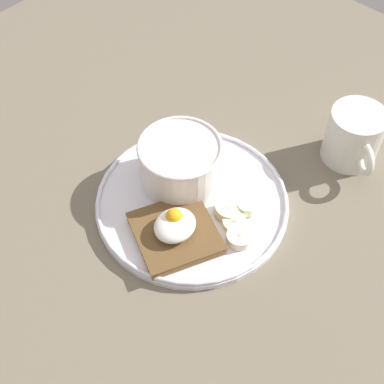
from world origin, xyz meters
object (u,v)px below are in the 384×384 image
at_px(banana_slice_back, 227,210).
at_px(banana_slice_right, 239,237).
at_px(toast_slice, 175,233).
at_px(coffee_mug, 354,136).
at_px(oatmeal_bowl, 180,163).
at_px(banana_slice_left, 234,223).
at_px(banana_slice_front, 247,208).
at_px(poached_egg, 175,224).

bearing_deg(banana_slice_back, banana_slice_right, 60.16).
distance_m(banana_slice_back, banana_slice_right, 0.05).
relative_size(toast_slice, banana_slice_back, 2.69).
height_order(toast_slice, coffee_mug, coffee_mug).
height_order(oatmeal_bowl, banana_slice_left, oatmeal_bowl).
distance_m(banana_slice_front, banana_slice_left, 0.03).
relative_size(toast_slice, banana_slice_front, 3.88).
bearing_deg(coffee_mug, oatmeal_bowl, -35.37).
bearing_deg(banana_slice_back, toast_slice, -18.69).
relative_size(poached_egg, banana_slice_front, 1.64).
height_order(oatmeal_bowl, toast_slice, oatmeal_bowl).
bearing_deg(banana_slice_left, banana_slice_right, 55.05).
xyz_separation_m(poached_egg, banana_slice_right, (-0.05, 0.07, -0.02)).
bearing_deg(poached_egg, banana_slice_left, 144.20).
height_order(toast_slice, banana_slice_back, banana_slice_back).
height_order(banana_slice_back, coffee_mug, coffee_mug).
xyz_separation_m(poached_egg, coffee_mug, (-0.29, 0.09, 0.01)).
height_order(banana_slice_left, banana_slice_right, banana_slice_right).
height_order(banana_slice_front, coffee_mug, coffee_mug).
height_order(oatmeal_bowl, poached_egg, oatmeal_bowl).
distance_m(poached_egg, banana_slice_right, 0.09).
distance_m(oatmeal_bowl, banana_slice_back, 0.09).
xyz_separation_m(banana_slice_back, banana_slice_right, (0.02, 0.04, -0.00)).
height_order(banana_slice_left, coffee_mug, coffee_mug).
height_order(toast_slice, banana_slice_right, same).
bearing_deg(poached_egg, banana_slice_back, 160.48).
height_order(banana_slice_back, banana_slice_right, banana_slice_back).
bearing_deg(poached_egg, oatmeal_bowl, -140.85).
relative_size(banana_slice_left, banana_slice_back, 0.89).
bearing_deg(toast_slice, banana_slice_front, 156.26).
bearing_deg(poached_egg, banana_slice_front, 155.62).
height_order(oatmeal_bowl, banana_slice_front, oatmeal_bowl).
distance_m(oatmeal_bowl, banana_slice_front, 0.11).
bearing_deg(banana_slice_front, banana_slice_right, 27.78).
bearing_deg(toast_slice, poached_egg, -130.39).
bearing_deg(coffee_mug, poached_egg, -17.06).
bearing_deg(coffee_mug, banana_slice_right, -5.10).
distance_m(oatmeal_bowl, coffee_mug, 0.26).
distance_m(toast_slice, poached_egg, 0.02).
bearing_deg(oatmeal_bowl, banana_slice_left, 84.69).
bearing_deg(banana_slice_back, oatmeal_bowl, -90.45).
relative_size(oatmeal_bowl, poached_egg, 2.02).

